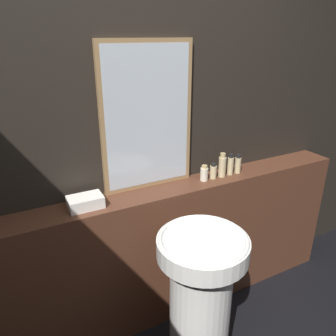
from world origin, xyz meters
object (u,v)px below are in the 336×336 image
at_px(pedestal_sink, 200,300).
at_px(shampoo_bottle, 204,173).
at_px(towel_stack, 85,202).
at_px(hand_soap_bottle, 238,164).
at_px(conditioner_bottle, 213,171).
at_px(body_wash_bottle, 230,165).
at_px(lotion_bottle, 222,166).
at_px(mirror, 148,118).

relative_size(pedestal_sink, shampoo_bottle, 8.74).
relative_size(towel_stack, shampoo_bottle, 1.80).
height_order(shampoo_bottle, hand_soap_bottle, hand_soap_bottle).
distance_m(conditioner_bottle, hand_soap_bottle, 0.21).
bearing_deg(hand_soap_bottle, body_wash_bottle, 180.00).
xyz_separation_m(lotion_bottle, body_wash_bottle, (0.07, 0.00, -0.01)).
relative_size(mirror, shampoo_bottle, 8.30).
height_order(mirror, shampoo_bottle, mirror).
bearing_deg(lotion_bottle, pedestal_sink, -133.61).
bearing_deg(shampoo_bottle, lotion_bottle, -0.00).
distance_m(pedestal_sink, conditioner_bottle, 0.82).
distance_m(pedestal_sink, mirror, 1.08).
height_order(mirror, towel_stack, mirror).
bearing_deg(towel_stack, mirror, 12.45).
height_order(shampoo_bottle, body_wash_bottle, body_wash_bottle).
xyz_separation_m(body_wash_bottle, hand_soap_bottle, (0.07, -0.00, -0.01)).
bearing_deg(lotion_bottle, towel_stack, 180.00).
bearing_deg(towel_stack, body_wash_bottle, 0.00).
distance_m(shampoo_bottle, body_wash_bottle, 0.21).
bearing_deg(shampoo_bottle, hand_soap_bottle, 0.00).
xyz_separation_m(pedestal_sink, shampoo_bottle, (0.33, 0.50, 0.51)).
height_order(towel_stack, lotion_bottle, lotion_bottle).
height_order(pedestal_sink, body_wash_bottle, body_wash_bottle).
bearing_deg(lotion_bottle, hand_soap_bottle, 0.00).
bearing_deg(mirror, pedestal_sink, -87.51).
bearing_deg(conditioner_bottle, mirror, 167.39).
xyz_separation_m(mirror, body_wash_bottle, (0.57, -0.10, -0.37)).
height_order(pedestal_sink, conditioner_bottle, conditioner_bottle).
height_order(pedestal_sink, towel_stack, towel_stack).
height_order(conditioner_bottle, body_wash_bottle, body_wash_bottle).
relative_size(conditioner_bottle, lotion_bottle, 0.65).
bearing_deg(conditioner_bottle, towel_stack, 180.00).
relative_size(pedestal_sink, conditioner_bottle, 8.62).
bearing_deg(pedestal_sink, hand_soap_bottle, 39.27).
bearing_deg(shampoo_bottle, pedestal_sink, -123.55).
bearing_deg(hand_soap_bottle, pedestal_sink, -140.73).
relative_size(towel_stack, body_wash_bottle, 1.27).
bearing_deg(pedestal_sink, conditioner_bottle, 51.05).
height_order(towel_stack, conditioner_bottle, conditioner_bottle).
relative_size(conditioner_bottle, hand_soap_bottle, 0.80).
bearing_deg(pedestal_sink, mirror, 92.49).
bearing_deg(conditioner_bottle, body_wash_bottle, 0.00).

